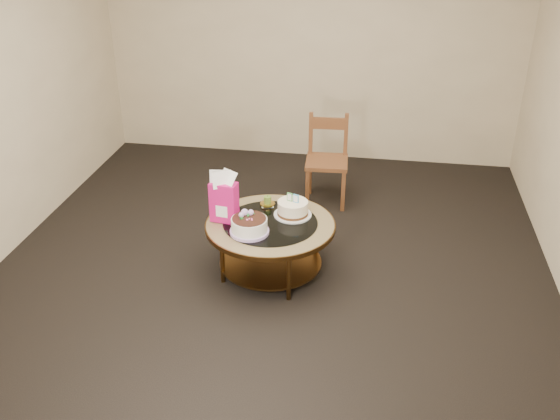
% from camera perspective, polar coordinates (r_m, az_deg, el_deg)
% --- Properties ---
extents(ground, '(5.00, 5.00, 0.00)m').
position_cam_1_polar(ground, '(5.09, -0.85, -5.66)').
color(ground, black).
rests_on(ground, ground).
extents(room_walls, '(4.52, 5.02, 2.61)m').
position_cam_1_polar(room_walls, '(4.43, -1.00, 11.22)').
color(room_walls, beige).
rests_on(room_walls, ground).
extents(coffee_table, '(1.02, 1.02, 0.46)m').
position_cam_1_polar(coffee_table, '(4.89, -0.88, -1.96)').
color(coffee_table, brown).
rests_on(coffee_table, ground).
extents(decorated_cake, '(0.30, 0.30, 0.17)m').
position_cam_1_polar(decorated_cake, '(4.69, -2.83, -1.49)').
color(decorated_cake, '#BF9CDD').
rests_on(decorated_cake, coffee_table).
extents(cream_cake, '(0.30, 0.30, 0.19)m').
position_cam_1_polar(cream_cake, '(4.93, 1.17, 0.12)').
color(cream_cake, white).
rests_on(cream_cake, coffee_table).
extents(gift_bag, '(0.22, 0.17, 0.41)m').
position_cam_1_polar(gift_bag, '(4.81, -5.16, 1.21)').
color(gift_bag, '#D61486').
rests_on(gift_bag, coffee_table).
extents(pillar_candle, '(0.12, 0.12, 0.09)m').
position_cam_1_polar(pillar_candle, '(5.10, -1.15, 0.72)').
color(pillar_candle, '#DEBA5B').
rests_on(pillar_candle, coffee_table).
extents(dining_chair, '(0.42, 0.42, 0.86)m').
position_cam_1_polar(dining_chair, '(6.04, 4.32, 4.62)').
color(dining_chair, brown).
rests_on(dining_chair, ground).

